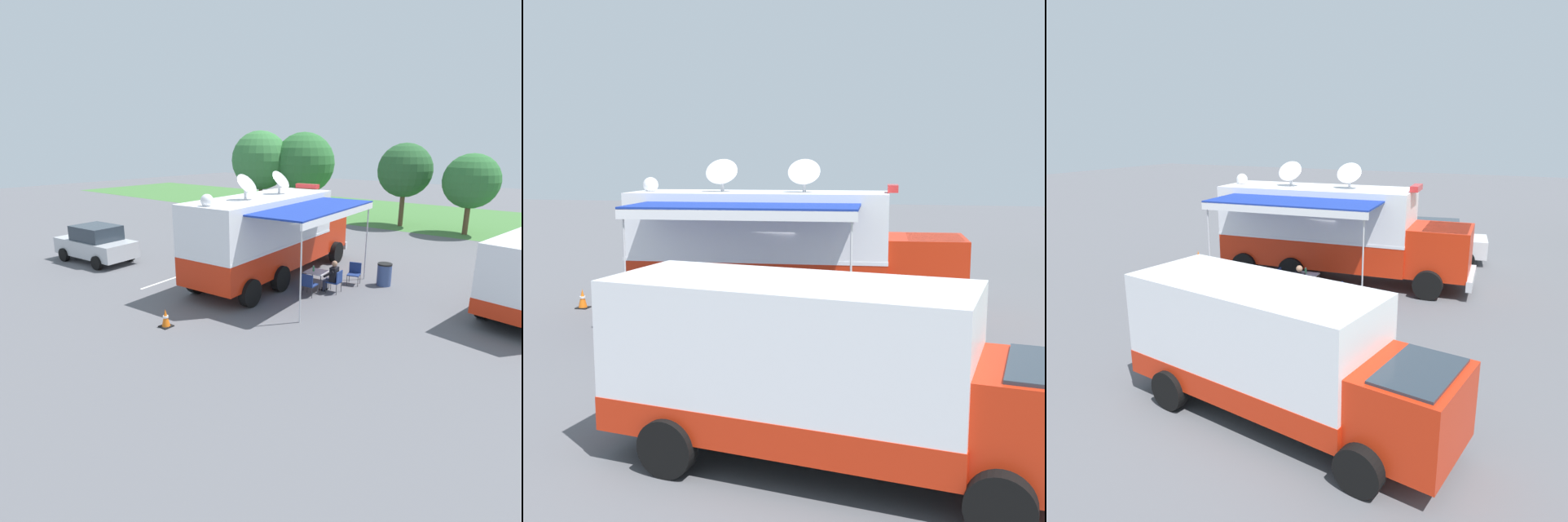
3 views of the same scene
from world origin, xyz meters
TOP-DOWN VIEW (x-y plane):
  - ground_plane at (0.00, 0.00)m, footprint 100.00×100.00m
  - lot_stripe at (-3.26, -1.35)m, footprint 0.47×4.80m
  - command_truck at (-0.02, 0.75)m, footprint 5.41×9.64m
  - folding_table at (2.26, 0.58)m, footprint 0.86×0.86m
  - water_bottle at (2.14, 0.54)m, footprint 0.07×0.07m
  - folding_chair_at_table at (3.06, 0.71)m, footprint 0.51×0.51m
  - folding_chair_beside_table at (2.44, -0.27)m, footprint 0.51×0.51m
  - folding_chair_spare_by_truck at (3.09, 2.14)m, footprint 0.59×0.59m
  - seated_responder at (2.87, 0.70)m, footprint 0.68×0.58m
  - trash_bin at (4.11, 2.71)m, footprint 0.57×0.57m
  - traffic_cone at (0.49, -5.37)m, footprint 0.36×0.36m
  - support_truck at (9.33, 3.34)m, footprint 3.16×7.04m
  - car_behind_truck at (-4.62, 3.65)m, footprint 2.50×4.43m
  - car_far_corner at (-8.19, -2.56)m, footprint 4.33×2.27m

SIDE VIEW (x-z plane):
  - ground_plane at x=0.00m, z-range 0.00..0.00m
  - lot_stripe at x=-3.26m, z-range 0.00..0.01m
  - traffic_cone at x=0.49m, z-range -0.01..0.57m
  - trash_bin at x=4.11m, z-range 0.00..0.91m
  - folding_chair_at_table at x=3.06m, z-range 0.08..0.95m
  - folding_chair_beside_table at x=2.44m, z-range 0.08..0.95m
  - folding_chair_spare_by_truck at x=3.09m, z-range 0.08..0.95m
  - seated_responder at x=2.87m, z-range 0.03..1.28m
  - folding_table at x=2.26m, z-range 0.31..1.04m
  - water_bottle at x=2.14m, z-range 0.72..0.95m
  - car_behind_truck at x=-4.62m, z-range 0.00..1.76m
  - car_far_corner at x=-8.19m, z-range 0.00..1.76m
  - support_truck at x=9.33m, z-range 0.04..2.74m
  - command_truck at x=-0.02m, z-range -0.32..4.21m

